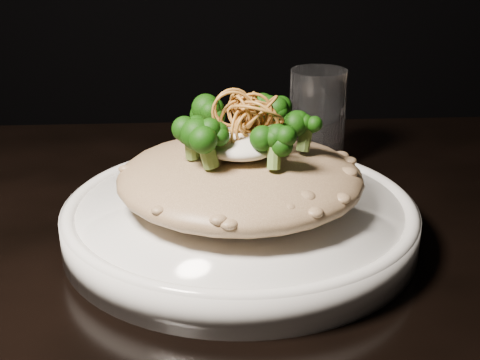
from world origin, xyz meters
name	(u,v)px	position (x,y,z in m)	size (l,w,h in m)	color
table	(287,350)	(0.00, 0.00, 0.67)	(1.10, 0.80, 0.75)	black
plate	(240,221)	(-0.04, 0.05, 0.77)	(0.31, 0.31, 0.03)	white
risotto	(240,177)	(-0.04, 0.06, 0.81)	(0.21, 0.21, 0.05)	brown
broccoli	(247,128)	(-0.03, 0.05, 0.85)	(0.12, 0.12, 0.05)	black
cheese	(240,144)	(-0.04, 0.05, 0.84)	(0.07, 0.07, 0.02)	silver
shallots	(246,108)	(-0.03, 0.06, 0.87)	(0.06, 0.06, 0.04)	brown
drinking_glass	(317,119)	(0.06, 0.23, 0.80)	(0.06, 0.06, 0.11)	silver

